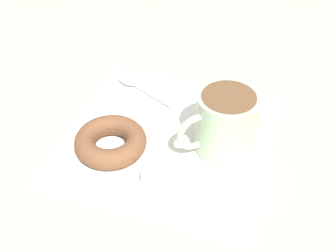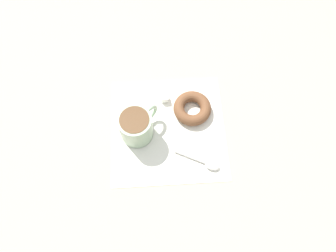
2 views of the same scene
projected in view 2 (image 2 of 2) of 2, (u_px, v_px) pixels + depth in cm
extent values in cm
cube|color=tan|center=(174.00, 140.00, 85.64)|extent=(120.00, 120.00, 2.00)
cube|color=white|center=(168.00, 129.00, 85.55)|extent=(31.36, 31.36, 0.30)
cylinder|color=#9EB793|center=(136.00, 127.00, 81.03)|extent=(8.39, 8.39, 8.54)
cylinder|color=brown|center=(134.00, 120.00, 77.28)|extent=(7.19, 7.19, 0.60)
torus|color=#9EB793|center=(149.00, 114.00, 82.36)|extent=(4.31, 4.95, 5.68)
torus|color=brown|center=(192.00, 108.00, 86.14)|extent=(9.98, 9.98, 2.89)
ellipsoid|color=#B7B2A8|center=(212.00, 166.00, 81.09)|extent=(3.87, 4.32, 0.90)
cylinder|color=#B7B2A8|center=(192.00, 158.00, 82.05)|extent=(5.00, 8.18, 0.56)
cube|color=white|center=(165.00, 98.00, 87.86)|extent=(1.93, 1.93, 1.93)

